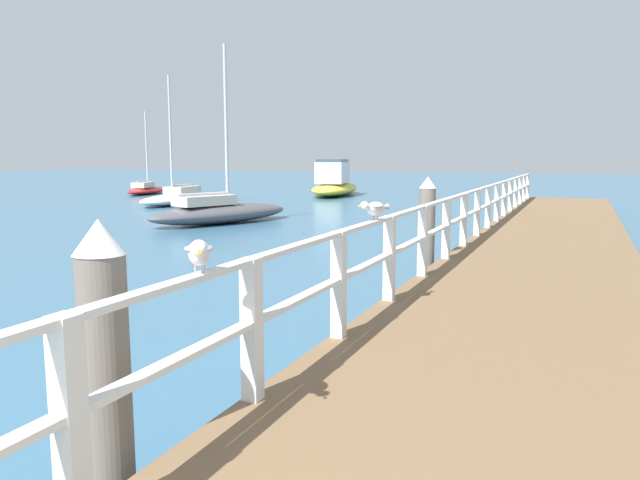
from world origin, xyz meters
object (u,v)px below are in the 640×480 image
Objects in this scene: dock_piling_near at (105,370)px; boat_4 at (220,212)px; seagull_background at (375,208)px; boat_2 at (334,183)px; seagull_foreground at (199,251)px; boat_5 at (146,189)px; dock_piling_far at (427,227)px; boat_3 at (176,197)px.

dock_piling_near is 15.56m from boat_4.
seagull_background is 25.93m from boat_2.
seagull_foreground is 0.09× the size of boat_5.
dock_piling_near and dock_piling_far have the same top height.
boat_3 is 1.00× the size of boat_4.
seagull_background is at bearing -125.97° from seagull_foreground.
dock_piling_near is at bearing -90.00° from dock_piling_far.
boat_3 reaches higher than boat_4.
dock_piling_near is at bearing -67.21° from boat_5.
boat_2 is 1.56× the size of boat_5.
boat_2 is (-9.90, 19.80, -0.23)m from dock_piling_far.
dock_piling_near is 29.17m from boat_2.
boat_5 is at bearing -23.50° from seagull_background.
dock_piling_far reaches higher than seagull_background.
boat_4 is at bearing -93.18° from seagull_foreground.
boat_4 is at bearing 85.72° from boat_2.
seagull_background is (0.38, 3.64, 0.65)m from dock_piling_near.
boat_4 reaches higher than boat_2.
boat_4 is (1.90, -14.09, -0.28)m from boat_2.
dock_piling_near is 4.24× the size of seagull_foreground.
seagull_foreground is 0.90× the size of seagull_background.
seagull_background is at bearing 128.83° from boat_3.
dock_piling_near is 0.38× the size of boat_5.
boat_3 is at bearing 52.69° from boat_2.
boat_2 is 14.22m from boat_4.
dock_piling_far is at bearing -56.43° from boat_5.
boat_2 reaches higher than seagull_foreground.
boat_2 reaches higher than dock_piling_near.
boat_4 reaches higher than seagull_foreground.
dock_piling_far is 0.38× the size of boat_5.
seagull_foreground is at bearing 111.84° from seagull_background.
seagull_background is 0.08× the size of boat_4.
seagull_foreground is (0.38, -7.24, 0.65)m from dock_piling_far.
boat_5 reaches higher than dock_piling_far.
boat_4 is (-8.38, 9.69, -1.16)m from seagull_background.
dock_piling_near is 7.63m from dock_piling_far.
dock_piling_far is at bearing -62.90° from seagull_background.
dock_piling_near reaches higher than seagull_foreground.
dock_piling_far is 17.94m from boat_3.
boat_4 reaches higher than dock_piling_far.
boat_2 is (-9.90, 27.43, -0.23)m from dock_piling_near.
seagull_background is 29.00m from boat_5.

